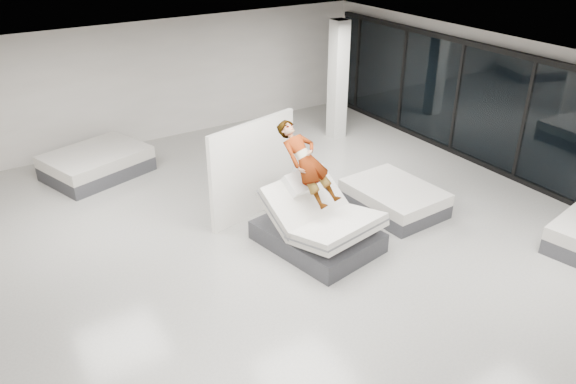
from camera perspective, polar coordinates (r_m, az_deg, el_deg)
The scene contains 9 objects.
room at distance 9.80m, azimuth 2.10°, elevation 1.73°, with size 14.00×14.04×3.20m.
hero_bed at distance 10.58m, azimuth 3.09°, elevation -3.53°, with size 1.98×2.41×1.35m.
person at distance 10.34m, azimuth 1.93°, elevation 1.56°, with size 0.64×0.42×1.76m, color slate.
remote at distance 10.36m, azimuth 4.14°, elevation 0.20°, with size 0.05×0.14×0.03m, color black.
divider_panel at distance 11.42m, azimuth -3.56°, elevation 2.33°, with size 2.24×0.10×2.04m, color white.
flat_bed_right_far at distance 12.09m, azimuth 10.71°, elevation -0.63°, with size 1.56×2.02×0.54m.
flat_bed_left_far at distance 14.18m, azimuth -18.86°, elevation 2.78°, with size 2.62×2.26×0.61m.
column at distance 15.43m, azimuth 5.09°, elevation 11.22°, with size 0.40×0.40×3.20m, color silver.
storefront_glazing at distance 13.83m, azimuth 22.91°, elevation 6.63°, with size 0.12×13.40×2.92m.
Camera 1 is at (-5.02, -7.29, 5.80)m, focal length 35.00 mm.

